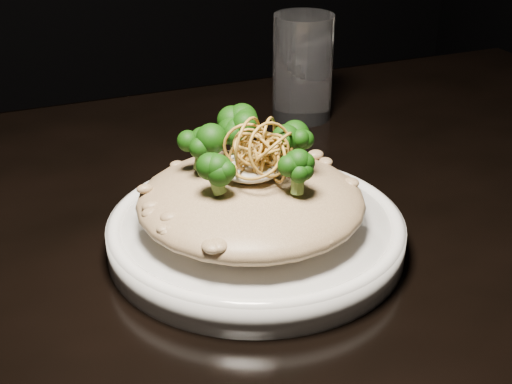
# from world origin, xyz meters

# --- Properties ---
(table) EXTENTS (1.10, 0.80, 0.75)m
(table) POSITION_xyz_m (0.00, 0.00, 0.67)
(table) COLOR black
(table) RESTS_ON ground
(plate) EXTENTS (0.26, 0.26, 0.03)m
(plate) POSITION_xyz_m (-0.07, -0.03, 0.76)
(plate) COLOR white
(plate) RESTS_ON table
(risotto) EXTENTS (0.20, 0.20, 0.04)m
(risotto) POSITION_xyz_m (-0.08, -0.03, 0.80)
(risotto) COLOR brown
(risotto) RESTS_ON plate
(broccoli) EXTENTS (0.12, 0.12, 0.04)m
(broccoli) POSITION_xyz_m (-0.07, -0.03, 0.84)
(broccoli) COLOR black
(broccoli) RESTS_ON risotto
(cheese) EXTENTS (0.05, 0.05, 0.01)m
(cheese) POSITION_xyz_m (-0.08, -0.03, 0.83)
(cheese) COLOR silver
(cheese) RESTS_ON risotto
(shallots) EXTENTS (0.05, 0.05, 0.03)m
(shallots) POSITION_xyz_m (-0.07, -0.04, 0.85)
(shallots) COLOR brown
(shallots) RESTS_ON cheese
(drinking_glass) EXTENTS (0.09, 0.09, 0.13)m
(drinking_glass) POSITION_xyz_m (0.10, 0.24, 0.82)
(drinking_glass) COLOR white
(drinking_glass) RESTS_ON table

